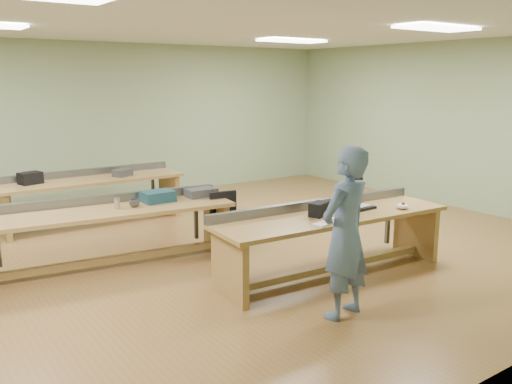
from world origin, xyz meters
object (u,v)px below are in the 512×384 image
(workbench_mid, at_px, (110,223))
(parts_bin_grey, at_px, (201,192))
(workbench_back, at_px, (92,190))
(laptop_base, at_px, (361,207))
(mug, at_px, (134,203))
(parts_bin_teal, at_px, (158,196))
(task_chair, at_px, (228,232))
(workbench_front, at_px, (331,229))
(person, at_px, (345,233))
(drinks_can, at_px, (117,204))
(camera_bag, at_px, (319,209))

(workbench_mid, height_order, parts_bin_grey, same)
(workbench_mid, height_order, workbench_back, same)
(laptop_base, xyz_separation_m, mug, (-2.26, 1.69, 0.03))
(workbench_back, bearing_deg, parts_bin_teal, -85.64)
(task_chair, xyz_separation_m, parts_bin_grey, (-0.16, 0.41, 0.50))
(laptop_base, distance_m, task_chair, 1.80)
(workbench_front, height_order, person, person)
(workbench_front, relative_size, task_chair, 3.65)
(laptop_base, bearing_deg, workbench_front, 177.14)
(workbench_mid, bearing_deg, drinks_can, -35.86)
(task_chair, bearing_deg, workbench_front, -56.93)
(task_chair, distance_m, mug, 1.30)
(workbench_mid, relative_size, person, 1.82)
(workbench_back, xyz_separation_m, parts_bin_grey, (0.78, -2.21, 0.25))
(workbench_back, distance_m, mug, 2.30)
(workbench_front, bearing_deg, camera_bag, 178.68)
(workbench_front, distance_m, laptop_base, 0.53)
(camera_bag, height_order, drinks_can, camera_bag)
(workbench_mid, height_order, camera_bag, camera_bag)
(drinks_can, bearing_deg, workbench_front, -40.85)
(person, xyz_separation_m, camera_bag, (0.51, 0.96, -0.02))
(workbench_front, height_order, parts_bin_grey, same)
(workbench_front, height_order, mug, workbench_front)
(workbench_back, height_order, task_chair, workbench_back)
(parts_bin_grey, bearing_deg, workbench_mid, 178.20)
(parts_bin_grey, distance_m, drinks_can, 1.21)
(workbench_front, bearing_deg, parts_bin_grey, 117.89)
(person, xyz_separation_m, task_chair, (0.08, 2.29, -0.55))
(person, xyz_separation_m, laptop_base, (1.18, 0.94, -0.09))
(workbench_front, xyz_separation_m, camera_bag, (-0.19, 0.02, 0.27))
(workbench_back, bearing_deg, laptop_base, -62.54)
(parts_bin_grey, bearing_deg, workbench_back, 109.47)
(workbench_mid, xyz_separation_m, person, (1.36, -2.73, 0.29))
(person, bearing_deg, workbench_front, -138.32)
(parts_bin_teal, bearing_deg, person, -75.56)
(laptop_base, bearing_deg, drinks_can, 142.69)
(workbench_back, xyz_separation_m, camera_bag, (1.38, -3.95, 0.28))
(parts_bin_grey, bearing_deg, drinks_can, -178.56)
(workbench_mid, xyz_separation_m, parts_bin_teal, (0.66, 0.00, 0.26))
(workbench_mid, xyz_separation_m, drinks_can, (0.08, -0.07, 0.26))
(parts_bin_teal, height_order, parts_bin_grey, parts_bin_teal)
(camera_bag, xyz_separation_m, drinks_can, (-1.80, 1.70, -0.02))
(task_chair, relative_size, parts_bin_teal, 2.10)
(person, relative_size, drinks_can, 12.90)
(drinks_can, bearing_deg, workbench_mid, 136.96)
(task_chair, bearing_deg, workbench_mid, 171.18)
(workbench_mid, relative_size, drinks_can, 23.53)
(task_chair, bearing_deg, parts_bin_teal, 158.53)
(camera_bag, distance_m, parts_bin_grey, 1.83)
(workbench_front, xyz_separation_m, parts_bin_teal, (-1.41, 1.80, 0.26))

